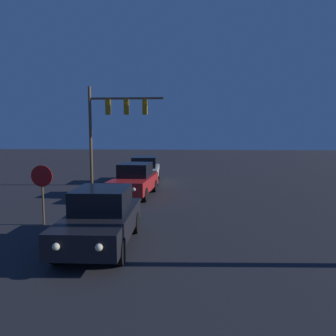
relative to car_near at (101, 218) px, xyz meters
The scene contains 5 objects.
car_near is the anchor object (origin of this frame).
car_mid 7.39m from the car_near, 91.92° to the left, with size 2.09×4.36×1.68m.
car_far 11.98m from the car_near, 91.67° to the left, with size 2.02×4.34×1.68m.
traffic_signal_mast 11.33m from the car_near, 101.49° to the left, with size 4.57×0.30×6.01m.
stop_sign 3.36m from the car_near, 143.15° to the left, with size 0.77×0.07×2.15m.
Camera 1 is at (0.93, 1.18, 3.34)m, focal length 35.00 mm.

